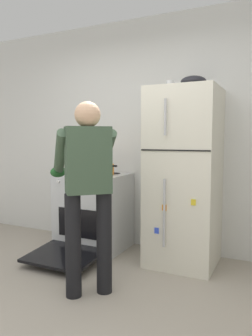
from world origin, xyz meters
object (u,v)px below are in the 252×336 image
at_px(stove_range, 93,212).
at_px(mixing_bowl, 193,82).
at_px(person_cook, 87,180).
at_px(coffee_mug, 170,85).
at_px(refrigerator, 184,177).
at_px(red_pot, 103,169).

height_order(stove_range, mixing_bowl, mixing_bowl).
distance_m(person_cook, coffee_mug, 1.42).
bearing_deg(mixing_bowl, person_cook, -121.97).
bearing_deg(refrigerator, red_pot, -176.93).
xyz_separation_m(stove_range, mixing_bowl, (1.17, 0.02, 1.43)).
xyz_separation_m(person_cook, coffee_mug, (0.36, 1.04, 0.90)).
relative_size(stove_range, coffee_mug, 10.78).
relative_size(red_pot, mixing_bowl, 1.36).
bearing_deg(mixing_bowl, coffee_mug, 169.01).
distance_m(stove_range, coffee_mug, 1.69).
xyz_separation_m(coffee_mug, mixing_bowl, (0.26, -0.05, 0.01)).
relative_size(person_cook, coffee_mug, 14.28).
height_order(stove_range, red_pot, red_pot).
distance_m(stove_range, red_pot, 0.54).
bearing_deg(stove_range, red_pot, -11.40).
relative_size(coffee_mug, mixing_bowl, 0.44).
relative_size(refrigerator, red_pot, 5.25).
bearing_deg(red_pot, coffee_mug, 7.59).
bearing_deg(stove_range, person_cook, -60.75).
xyz_separation_m(refrigerator, red_pot, (-0.93, -0.05, 0.05)).
height_order(person_cook, coffee_mug, coffee_mug).
distance_m(person_cook, red_pot, 1.02).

